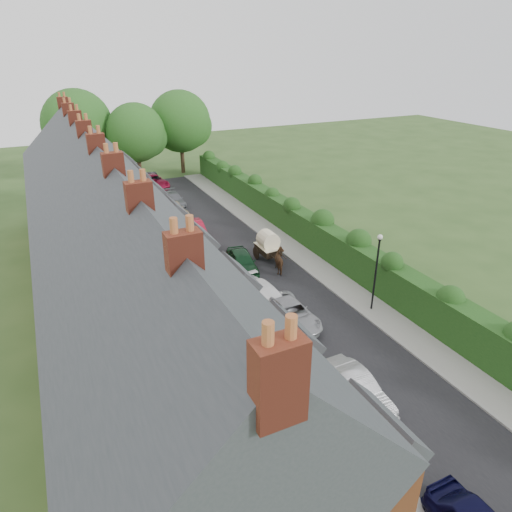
# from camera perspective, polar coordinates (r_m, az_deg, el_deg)

# --- Properties ---
(ground) EXTENTS (140.00, 140.00, 0.00)m
(ground) POSITION_cam_1_polar(r_m,az_deg,el_deg) (25.55, 13.81, -12.58)
(ground) COLOR #2D4C1E
(ground) RESTS_ON ground
(road) EXTENTS (6.00, 58.00, 0.02)m
(road) POSITION_cam_1_polar(r_m,az_deg,el_deg) (33.05, 1.28, -2.54)
(road) COLOR black
(road) RESTS_ON ground
(pavement_hedge_side) EXTENTS (2.20, 58.00, 0.12)m
(pavement_hedge_side) POSITION_cam_1_polar(r_m,az_deg,el_deg) (34.88, 7.31, -1.10)
(pavement_hedge_side) COLOR gray
(pavement_hedge_side) RESTS_ON ground
(pavement_house_side) EXTENTS (1.70, 58.00, 0.12)m
(pavement_house_side) POSITION_cam_1_polar(r_m,az_deg,el_deg) (31.67, -4.96, -3.84)
(pavement_house_side) COLOR gray
(pavement_house_side) RESTS_ON ground
(kerb_hedge_side) EXTENTS (0.18, 58.00, 0.13)m
(kerb_hedge_side) POSITION_cam_1_polar(r_m,az_deg,el_deg) (34.37, 5.83, -1.43)
(kerb_hedge_side) COLOR gray
(kerb_hedge_side) RESTS_ON ground
(kerb_house_side) EXTENTS (0.18, 58.00, 0.13)m
(kerb_house_side) POSITION_cam_1_polar(r_m,az_deg,el_deg) (31.91, -3.62, -3.54)
(kerb_house_side) COLOR gray
(kerb_house_side) RESTS_ON ground
(hedge) EXTENTS (2.10, 58.00, 2.85)m
(hedge) POSITION_cam_1_polar(r_m,az_deg,el_deg) (35.19, 9.92, 1.72)
(hedge) COLOR #173D13
(hedge) RESTS_ON ground
(terrace_row) EXTENTS (9.05, 40.50, 11.50)m
(terrace_row) POSITION_cam_1_polar(r_m,az_deg,el_deg) (27.47, -17.30, 0.63)
(terrace_row) COLOR #9A4E27
(terrace_row) RESTS_ON ground
(garden_wall_row) EXTENTS (0.35, 40.35, 1.10)m
(garden_wall_row) POSITION_cam_1_polar(r_m,az_deg,el_deg) (30.36, -6.07, -4.39)
(garden_wall_row) COLOR maroon
(garden_wall_row) RESTS_ON ground
(lamppost) EXTENTS (0.32, 0.32, 5.16)m
(lamppost) POSITION_cam_1_polar(r_m,az_deg,el_deg) (28.38, 14.87, -0.88)
(lamppost) COLOR black
(lamppost) RESTS_ON ground
(tree_far_left) EXTENTS (7.14, 6.80, 9.29)m
(tree_far_left) POSITION_cam_1_polar(r_m,az_deg,el_deg) (57.11, -14.44, 14.57)
(tree_far_left) COLOR #332316
(tree_far_left) RESTS_ON ground
(tree_far_right) EXTENTS (7.98, 7.60, 10.31)m
(tree_far_right) POSITION_cam_1_polar(r_m,az_deg,el_deg) (60.39, -9.13, 16.13)
(tree_far_right) COLOR #332316
(tree_far_right) RESTS_ON ground
(tree_far_back) EXTENTS (8.40, 8.00, 10.82)m
(tree_far_back) POSITION_cam_1_polar(r_m,az_deg,el_deg) (59.05, -20.99, 14.96)
(tree_far_back) COLOR #332316
(tree_far_back) RESTS_ON ground
(car_silver_a) EXTENTS (1.64, 4.43, 1.45)m
(car_silver_a) POSITION_cam_1_polar(r_m,az_deg,el_deg) (22.55, 12.29, -15.88)
(car_silver_a) COLOR #A8A8AD
(car_silver_a) RESTS_ON ground
(car_silver_b) EXTENTS (2.23, 4.79, 1.33)m
(car_silver_b) POSITION_cam_1_polar(r_m,az_deg,el_deg) (27.54, 4.37, -7.14)
(car_silver_b) COLOR #94959A
(car_silver_b) RESTS_ON ground
(car_white) EXTENTS (2.54, 5.17, 1.45)m
(car_white) POSITION_cam_1_polar(r_m,az_deg,el_deg) (29.02, 1.07, -5.12)
(car_white) COLOR white
(car_white) RESTS_ON ground
(car_green) EXTENTS (2.50, 4.64, 1.50)m
(car_green) POSITION_cam_1_polar(r_m,az_deg,el_deg) (33.55, -1.76, -0.69)
(car_green) COLOR black
(car_green) RESTS_ON ground
(car_red) EXTENTS (1.90, 4.87, 1.58)m
(car_red) POSITION_cam_1_polar(r_m,az_deg,el_deg) (39.29, -7.78, 3.10)
(car_red) COLOR maroon
(car_red) RESTS_ON ground
(car_beige) EXTENTS (2.27, 4.75, 1.31)m
(car_beige) POSITION_cam_1_polar(r_m,az_deg,el_deg) (44.98, -10.26, 5.59)
(car_beige) COLOR #C3AB8D
(car_beige) RESTS_ON ground
(car_grey) EXTENTS (2.02, 4.65, 1.33)m
(car_grey) POSITION_cam_1_polar(r_m,az_deg,el_deg) (48.31, -10.29, 6.96)
(car_grey) COLOR #5B5E63
(car_grey) RESTS_ON ground
(car_black) EXTENTS (2.19, 4.71, 1.56)m
(car_black) POSITION_cam_1_polar(r_m,az_deg,el_deg) (56.00, -12.81, 9.35)
(car_black) COLOR black
(car_black) RESTS_ON ground
(horse) EXTENTS (1.37, 2.11, 1.64)m
(horse) POSITION_cam_1_polar(r_m,az_deg,el_deg) (33.48, 3.13, -0.64)
(horse) COLOR #432A18
(horse) RESTS_ON ground
(horse_cart) EXTENTS (1.51, 3.34, 2.41)m
(horse_cart) POSITION_cam_1_polar(r_m,az_deg,el_deg) (34.94, 1.51, 1.53)
(horse_cart) COLOR black
(horse_cart) RESTS_ON ground
(car_extra_far) EXTENTS (3.29, 5.67, 1.48)m
(car_extra_far) POSITION_cam_1_polar(r_m,az_deg,el_deg) (55.11, -12.75, 9.06)
(car_extra_far) COLOR maroon
(car_extra_far) RESTS_ON ground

